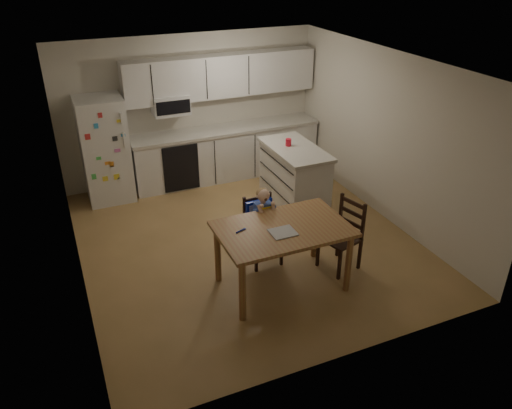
{
  "coord_description": "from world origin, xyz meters",
  "views": [
    {
      "loc": [
        -2.28,
        -5.66,
        3.81
      ],
      "look_at": [
        -0.07,
        -0.55,
        0.86
      ],
      "focal_mm": 35.0,
      "sensor_mm": 36.0,
      "label": 1
    }
  ],
  "objects_px": {
    "kitchen_island": "(294,177)",
    "red_cup": "(288,142)",
    "chair_booster": "(262,217)",
    "dining_table": "(283,235)",
    "refrigerator": "(105,150)",
    "chair_side": "(346,230)"
  },
  "relations": [
    {
      "from": "kitchen_island",
      "to": "dining_table",
      "type": "height_order",
      "value": "kitchen_island"
    },
    {
      "from": "dining_table",
      "to": "chair_booster",
      "type": "distance_m",
      "value": 0.62
    },
    {
      "from": "kitchen_island",
      "to": "chair_side",
      "type": "xyz_separation_m",
      "value": [
        -0.17,
        -1.77,
        0.04
      ]
    },
    {
      "from": "red_cup",
      "to": "chair_booster",
      "type": "height_order",
      "value": "red_cup"
    },
    {
      "from": "dining_table",
      "to": "refrigerator",
      "type": "bearing_deg",
      "value": 115.37
    },
    {
      "from": "kitchen_island",
      "to": "dining_table",
      "type": "distance_m",
      "value": 2.17
    },
    {
      "from": "chair_booster",
      "to": "chair_side",
      "type": "height_order",
      "value": "chair_booster"
    },
    {
      "from": "refrigerator",
      "to": "dining_table",
      "type": "xyz_separation_m",
      "value": [
        1.56,
        -3.3,
        -0.13
      ]
    },
    {
      "from": "refrigerator",
      "to": "dining_table",
      "type": "distance_m",
      "value": 3.65
    },
    {
      "from": "kitchen_island",
      "to": "red_cup",
      "type": "xyz_separation_m",
      "value": [
        -0.06,
        0.12,
        0.55
      ]
    },
    {
      "from": "kitchen_island",
      "to": "dining_table",
      "type": "relative_size",
      "value": 0.87
    },
    {
      "from": "red_cup",
      "to": "dining_table",
      "type": "xyz_separation_m",
      "value": [
        -1.05,
        -1.97,
        -0.33
      ]
    },
    {
      "from": "kitchen_island",
      "to": "red_cup",
      "type": "bearing_deg",
      "value": 116.67
    },
    {
      "from": "red_cup",
      "to": "chair_booster",
      "type": "xyz_separation_m",
      "value": [
        -1.05,
        -1.35,
        -0.4
      ]
    },
    {
      "from": "red_cup",
      "to": "dining_table",
      "type": "relative_size",
      "value": 0.07
    },
    {
      "from": "red_cup",
      "to": "chair_side",
      "type": "relative_size",
      "value": 0.12
    },
    {
      "from": "kitchen_island",
      "to": "chair_booster",
      "type": "relative_size",
      "value": 1.25
    },
    {
      "from": "red_cup",
      "to": "chair_side",
      "type": "distance_m",
      "value": 1.96
    },
    {
      "from": "refrigerator",
      "to": "chair_side",
      "type": "distance_m",
      "value": 4.09
    },
    {
      "from": "refrigerator",
      "to": "chair_side",
      "type": "bearing_deg",
      "value": -52.13
    },
    {
      "from": "kitchen_island",
      "to": "red_cup",
      "type": "distance_m",
      "value": 0.57
    },
    {
      "from": "chair_booster",
      "to": "refrigerator",
      "type": "bearing_deg",
      "value": 118.68
    }
  ]
}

